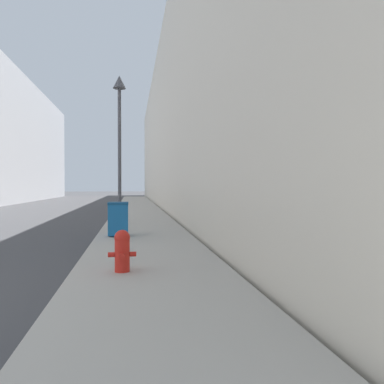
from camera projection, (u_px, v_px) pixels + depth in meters
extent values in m
cube|color=#ADA89E|center=(139.00, 212.00, 22.96)|extent=(3.01, 60.00, 0.15)
cube|color=beige|center=(227.00, 133.00, 31.95)|extent=(12.00, 60.00, 12.39)
cylinder|color=red|center=(122.00, 256.00, 6.89)|extent=(0.27, 0.27, 0.58)
sphere|color=red|center=(122.00, 238.00, 6.88)|extent=(0.29, 0.29, 0.29)
cylinder|color=red|center=(122.00, 233.00, 6.88)|extent=(0.08, 0.08, 0.06)
cylinder|color=red|center=(122.00, 256.00, 6.69)|extent=(0.11, 0.12, 0.11)
cylinder|color=red|center=(111.00, 255.00, 6.86)|extent=(0.12, 0.09, 0.09)
cylinder|color=red|center=(133.00, 254.00, 6.92)|extent=(0.12, 0.09, 0.09)
cube|color=#19609E|center=(118.00, 220.00, 11.71)|extent=(0.61, 0.58, 0.95)
cube|color=navy|center=(118.00, 203.00, 11.70)|extent=(0.63, 0.60, 0.08)
cylinder|color=black|center=(110.00, 233.00, 11.92)|extent=(0.05, 0.16, 0.16)
cylinder|color=black|center=(127.00, 232.00, 12.00)|extent=(0.05, 0.16, 0.16)
cylinder|color=#4C4C51|center=(120.00, 221.00, 15.34)|extent=(0.26, 0.26, 0.25)
cylinder|color=#4C4C51|center=(120.00, 156.00, 15.30)|extent=(0.14, 0.14, 5.54)
cone|color=#4C4C51|center=(119.00, 82.00, 15.24)|extent=(0.52, 0.52, 0.52)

